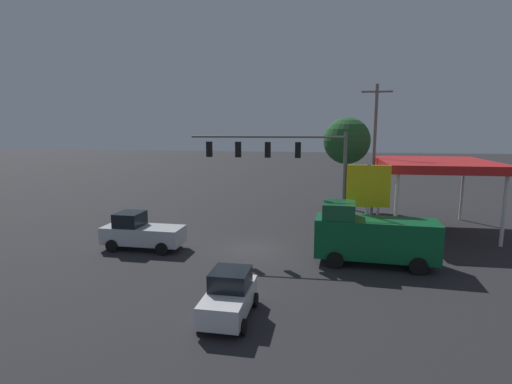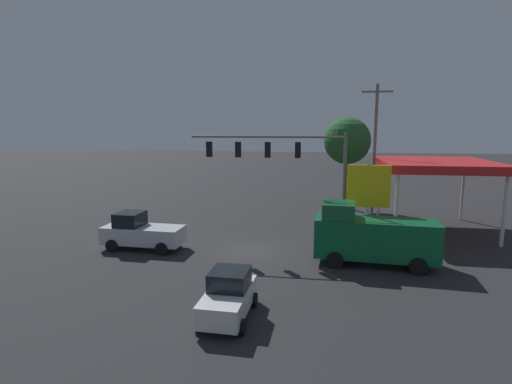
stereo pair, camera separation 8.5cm
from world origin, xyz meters
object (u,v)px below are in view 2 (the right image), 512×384
at_px(price_sign, 368,190).
at_px(street_tree, 347,141).
at_px(utility_pole, 374,152).
at_px(pickup_parked, 141,232).
at_px(traffic_signal_assembly, 282,160).
at_px(fire_hydrant, 333,257).
at_px(hatchback_crossing, 228,295).
at_px(delivery_truck, 372,236).

distance_m(price_sign, street_tree, 14.19).
xyz_separation_m(utility_pole, pickup_parked, (15.78, 9.60, -4.79)).
distance_m(traffic_signal_assembly, fire_hydrant, 6.84).
xyz_separation_m(price_sign, hatchback_crossing, (6.69, 9.89, -3.07)).
relative_size(utility_pole, street_tree, 1.28).
xyz_separation_m(price_sign, pickup_parked, (14.40, 1.50, -2.91)).
distance_m(hatchback_crossing, fire_hydrant, 8.63).
bearing_deg(traffic_signal_assembly, street_tree, -109.92).
height_order(traffic_signal_assembly, utility_pole, utility_pole).
bearing_deg(utility_pole, traffic_signal_assembly, 49.72).
height_order(traffic_signal_assembly, hatchback_crossing, traffic_signal_assembly).
distance_m(traffic_signal_assembly, price_sign, 5.68).
xyz_separation_m(delivery_truck, pickup_parked, (14.45, -0.86, -0.58)).
xyz_separation_m(hatchback_crossing, fire_hydrant, (-4.56, -7.31, -0.51)).
relative_size(traffic_signal_assembly, street_tree, 1.13).
relative_size(hatchback_crossing, delivery_truck, 0.55).
xyz_separation_m(utility_pole, fire_hydrant, (3.51, 10.69, -5.46)).
bearing_deg(street_tree, delivery_truck, 91.47).
bearing_deg(street_tree, utility_pole, 106.65).
relative_size(price_sign, hatchback_crossing, 1.44).
relative_size(traffic_signal_assembly, pickup_parked, 1.88).
bearing_deg(pickup_parked, traffic_signal_assembly, -167.47).
relative_size(utility_pole, pickup_parked, 2.12).
bearing_deg(hatchback_crossing, traffic_signal_assembly, 174.71).
xyz_separation_m(traffic_signal_assembly, utility_pole, (-6.77, -7.99, 0.09)).
distance_m(hatchback_crossing, pickup_parked, 11.40).
xyz_separation_m(traffic_signal_assembly, hatchback_crossing, (1.30, 10.00, -4.86)).
relative_size(price_sign, street_tree, 0.63).
bearing_deg(fire_hydrant, hatchback_crossing, 58.01).
xyz_separation_m(traffic_signal_assembly, delivery_truck, (-5.44, 2.46, -4.11)).
bearing_deg(hatchback_crossing, street_tree, 167.28).
distance_m(utility_pole, price_sign, 8.43).
distance_m(delivery_truck, fire_hydrant, 2.53).
bearing_deg(delivery_truck, street_tree, -83.96).
height_order(traffic_signal_assembly, fire_hydrant, traffic_signal_assembly).
relative_size(price_sign, pickup_parked, 1.05).
relative_size(price_sign, fire_hydrant, 6.31).
relative_size(traffic_signal_assembly, fire_hydrant, 11.30).
height_order(traffic_signal_assembly, price_sign, traffic_signal_assembly).
xyz_separation_m(street_tree, fire_hydrant, (1.76, 16.55, -6.08)).
height_order(price_sign, street_tree, street_tree).
distance_m(traffic_signal_assembly, pickup_parked, 10.28).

